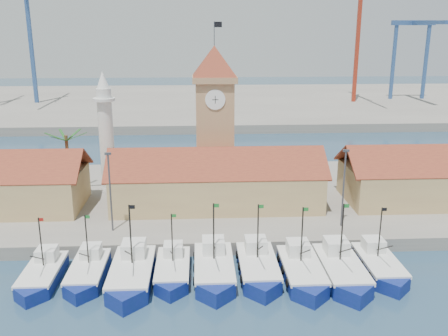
{
  "coord_description": "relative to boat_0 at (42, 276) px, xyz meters",
  "views": [
    {
      "loc": [
        -2.28,
        -40.51,
        23.64
      ],
      "look_at": [
        0.84,
        18.0,
        6.89
      ],
      "focal_mm": 40.0,
      "sensor_mm": 36.0,
      "label": 1
    }
  ],
  "objects": [
    {
      "name": "palm_tree",
      "position": [
        -2.66,
        22.89,
        5.55
      ],
      "size": [
        5.6,
        5.03,
        8.39
      ],
      "color": "brown",
      "rests_on": "quay"
    },
    {
      "name": "boat_0",
      "position": [
        0.0,
        0.0,
        0.0
      ],
      "size": [
        3.23,
        8.85,
        6.69
      ],
      "color": "navy",
      "rests_on": "ground"
    },
    {
      "name": "hall_center",
      "position": [
        17.34,
        16.89,
        3.29
      ],
      "size": [
        27.04,
        10.13,
        7.61
      ],
      "color": "tan",
      "rests_on": "quay"
    },
    {
      "name": "boat_3",
      "position": [
        12.4,
        0.32,
        0.0
      ],
      "size": [
        3.23,
        8.86,
        6.7
      ],
      "color": "navy",
      "rests_on": "ground"
    },
    {
      "name": "terminal",
      "position": [
        17.34,
        106.89,
        0.31
      ],
      "size": [
        240.0,
        80.0,
        2.0
      ],
      "primitive_type": "cube",
      "color": "gray",
      "rests_on": "ground"
    },
    {
      "name": "boat_1",
      "position": [
        4.24,
        0.29,
        0.01
      ],
      "size": [
        3.26,
        8.94,
        6.76
      ],
      "color": "navy",
      "rests_on": "ground"
    },
    {
      "name": "lamp_posts",
      "position": [
        17.84,
        8.89,
        5.78
      ],
      "size": [
        80.7,
        0.25,
        9.03
      ],
      "color": "#3F3F44",
      "rests_on": "quay"
    },
    {
      "name": "boat_4",
      "position": [
        16.44,
        -0.03,
        0.12
      ],
      "size": [
        3.77,
        10.33,
        7.82
      ],
      "color": "navy",
      "rests_on": "ground"
    },
    {
      "name": "boat_6",
      "position": [
        24.89,
        -0.78,
        0.09
      ],
      "size": [
        3.64,
        9.97,
        7.55
      ],
      "color": "navy",
      "rests_on": "ground"
    },
    {
      "name": "crane_blue_near",
      "position": [
        -32.01,
        103.19,
        22.58
      ],
      "size": [
        1.0,
        33.83,
        38.18
      ],
      "color": "#2C4F88",
      "rests_on": "terminal"
    },
    {
      "name": "boat_8",
      "position": [
        32.83,
        0.08,
        0.04
      ],
      "size": [
        3.39,
        9.3,
        7.04
      ],
      "color": "navy",
      "rests_on": "ground"
    },
    {
      "name": "gantry",
      "position": [
        79.34,
        103.54,
        19.35
      ],
      "size": [
        13.0,
        22.0,
        23.2
      ],
      "color": "#2C4F88",
      "rests_on": "terminal"
    },
    {
      "name": "boat_2",
      "position": [
        8.55,
        -0.64,
        0.14
      ],
      "size": [
        3.89,
        10.65,
        8.06
      ],
      "color": "navy",
      "rests_on": "ground"
    },
    {
      "name": "ground",
      "position": [
        17.34,
        -3.11,
        -0.69
      ],
      "size": [
        400.0,
        400.0,
        0.0
      ],
      "primitive_type": "plane",
      "color": "navy",
      "rests_on": "ground"
    },
    {
      "name": "crane_red_right",
      "position": [
        61.3,
        100.07,
        26.01
      ],
      "size": [
        1.0,
        35.84,
        44.05
      ],
      "color": "#9D2A18",
      "rests_on": "terminal"
    },
    {
      "name": "quay",
      "position": [
        17.34,
        20.89,
        0.06
      ],
      "size": [
        140.0,
        32.0,
        1.5
      ],
      "primitive_type": "cube",
      "color": "gray",
      "rests_on": "ground"
    },
    {
      "name": "boat_5",
      "position": [
        20.75,
        0.17,
        0.09
      ],
      "size": [
        3.65,
        9.99,
        7.56
      ],
      "color": "navy",
      "rests_on": "ground"
    },
    {
      "name": "minaret",
      "position": [
        2.34,
        24.89,
        9.04
      ],
      "size": [
        3.0,
        3.0,
        16.3
      ],
      "color": "silver",
      "rests_on": "quay"
    },
    {
      "name": "clock_tower",
      "position": [
        17.34,
        22.88,
        11.27
      ],
      "size": [
        5.8,
        5.8,
        22.7
      ],
      "color": "#A78356",
      "rests_on": "quay"
    },
    {
      "name": "boat_7",
      "position": [
        28.75,
        -0.89,
        0.12
      ],
      "size": [
        3.79,
        10.39,
        7.86
      ],
      "color": "navy",
      "rests_on": "ground"
    }
  ]
}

